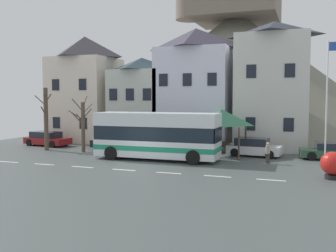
{
  "coord_description": "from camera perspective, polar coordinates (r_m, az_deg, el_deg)",
  "views": [
    {
      "loc": [
        10.76,
        -23.57,
        4.56
      ],
      "look_at": [
        0.29,
        5.81,
        2.26
      ],
      "focal_mm": 41.64,
      "sensor_mm": 36.0,
      "label": 1
    }
  ],
  "objects": [
    {
      "name": "townhouse_01",
      "position": [
        38.49,
        -3.85,
        3.69
      ],
      "size": [
        5.11,
        5.54,
        8.43
      ],
      "color": "beige",
      "rests_on": "ground_plane"
    },
    {
      "name": "parked_car_00",
      "position": [
        31.02,
        12.44,
        -3.06
      ],
      "size": [
        4.21,
        2.32,
        1.41
      ],
      "rotation": [
        0.0,
        0.0,
        -0.1
      ],
      "color": "silver",
      "rests_on": "ground_plane"
    },
    {
      "name": "hilltop_castle",
      "position": [
        53.83,
        9.81,
        8.24
      ],
      "size": [
        41.64,
        41.64,
        23.86
      ],
      "color": "#6A6A5B",
      "rests_on": "ground_plane"
    },
    {
      "name": "townhouse_00",
      "position": [
        41.72,
        -12.0,
        5.31
      ],
      "size": [
        6.12,
        5.99,
        10.84
      ],
      "color": "silver",
      "rests_on": "ground_plane"
    },
    {
      "name": "pedestrian_01",
      "position": [
        29.4,
        7.29,
        -3.0
      ],
      "size": [
        0.34,
        0.34,
        1.54
      ],
      "color": "#2D2D38",
      "rests_on": "ground_plane"
    },
    {
      "name": "parked_car_01",
      "position": [
        31.02,
        22.9,
        -3.42
      ],
      "size": [
        4.53,
        2.2,
        1.24
      ],
      "rotation": [
        0.0,
        0.0,
        3.25
      ],
      "color": "#2B5239",
      "rests_on": "ground_plane"
    },
    {
      "name": "parked_car_03",
      "position": [
        34.76,
        -7.73,
        -2.28
      ],
      "size": [
        4.13,
        2.12,
        1.33
      ],
      "rotation": [
        0.0,
        0.0,
        3.23
      ],
      "color": "black",
      "rests_on": "ground_plane"
    },
    {
      "name": "parked_car_02",
      "position": [
        38.47,
        -17.28,
        -1.8
      ],
      "size": [
        4.62,
        2.44,
        1.34
      ],
      "rotation": [
        0.0,
        0.0,
        -0.13
      ],
      "color": "maroon",
      "rests_on": "ground_plane"
    },
    {
      "name": "ground_plane",
      "position": [
        26.32,
        -4.87,
        -5.84
      ],
      "size": [
        40.0,
        60.0,
        0.07
      ],
      "color": "#484F4E"
    },
    {
      "name": "harbour_buoy",
      "position": [
        23.61,
        22.9,
        -5.17
      ],
      "size": [
        1.29,
        1.29,
        1.54
      ],
      "color": "black",
      "rests_on": "ground_plane"
    },
    {
      "name": "bus_shelter",
      "position": [
        30.47,
        7.81,
        1.27
      ],
      "size": [
        3.6,
        3.6,
        3.67
      ],
      "color": "#473D33",
      "rests_on": "ground_plane"
    },
    {
      "name": "pedestrian_00",
      "position": [
        27.63,
        14.41,
        -3.65
      ],
      "size": [
        0.31,
        0.31,
        1.49
      ],
      "color": "#38332D",
      "rests_on": "ground_plane"
    },
    {
      "name": "townhouse_03",
      "position": [
        35.98,
        15.16,
        5.75
      ],
      "size": [
        6.04,
        6.63,
        11.23
      ],
      "color": "silver",
      "rests_on": "ground_plane"
    },
    {
      "name": "townhouse_02",
      "position": [
        36.65,
        4.06,
        5.63
      ],
      "size": [
        6.61,
        5.5,
        10.93
      ],
      "color": "silver",
      "rests_on": "ground_plane"
    },
    {
      "name": "transit_bus",
      "position": [
        28.45,
        -1.64,
        -1.49
      ],
      "size": [
        9.18,
        2.82,
        3.44
      ],
      "rotation": [
        0.0,
        0.0,
        0.01
      ],
      "color": "white",
      "rests_on": "ground_plane"
    },
    {
      "name": "public_bench",
      "position": [
        32.94,
        7.56,
        -2.95
      ],
      "size": [
        1.63,
        0.48,
        0.87
      ],
      "color": "brown",
      "rests_on": "ground_plane"
    },
    {
      "name": "bare_tree_01",
      "position": [
        35.05,
        -17.43,
        1.08
      ],
      "size": [
        0.97,
        1.28,
        5.38
      ],
      "color": "brown",
      "rests_on": "ground_plane"
    },
    {
      "name": "bare_tree_00",
      "position": [
        33.06,
        -12.36,
        0.07
      ],
      "size": [
        2.27,
        1.78,
        4.66
      ],
      "color": "brown",
      "rests_on": "ground_plane"
    },
    {
      "name": "flagpole",
      "position": [
        27.45,
        22.37,
        4.15
      ],
      "size": [
        0.95,
        0.1,
        8.19
      ],
      "color": "silver",
      "rests_on": "ground_plane"
    }
  ]
}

